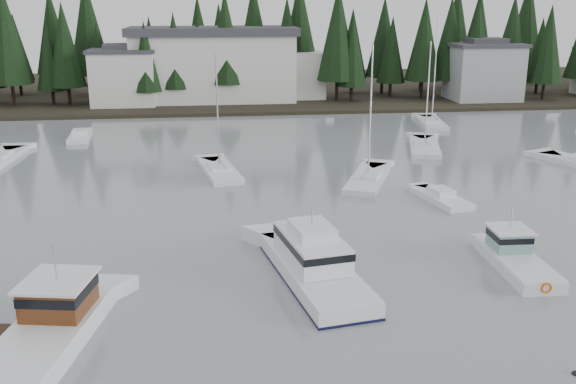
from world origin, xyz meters
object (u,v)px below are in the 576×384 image
at_px(house_east_a, 484,70).
at_px(sailboat_0, 424,148).
at_px(lobster_boat_brown, 45,333).
at_px(sailboat_4, 368,180).
at_px(house_west, 124,76).
at_px(sailboat_2, 219,172).
at_px(lobster_boat_teal, 515,260).
at_px(cabin_cruiser_center, 314,266).
at_px(sailboat_8, 431,124).
at_px(runabout_1, 441,199).
at_px(runabout_3, 80,137).
at_px(harbor_inn, 227,65).

xyz_separation_m(house_east_a, sailboat_0, (-19.11, -30.32, -4.85)).
xyz_separation_m(lobster_boat_brown, sailboat_4, (21.27, 25.50, -0.51)).
height_order(house_west, sailboat_4, sailboat_4).
bearing_deg(sailboat_2, lobster_boat_teal, -154.55).
bearing_deg(house_west, lobster_boat_brown, -86.15).
relative_size(cabin_cruiser_center, sailboat_0, 1.00).
bearing_deg(sailboat_2, lobster_boat_brown, 154.17).
height_order(sailboat_2, sailboat_8, sailboat_8).
bearing_deg(sailboat_4, house_east_a, -11.07).
bearing_deg(runabout_1, sailboat_0, -26.69).
height_order(house_east_a, cabin_cruiser_center, house_east_a).
bearing_deg(runabout_3, harbor_inn, -40.12).
height_order(harbor_inn, sailboat_0, harbor_inn).
bearing_deg(house_east_a, runabout_1, -116.15).
relative_size(lobster_boat_teal, sailboat_8, 0.52).
distance_m(house_west, harbor_inn, 15.45).
height_order(cabin_cruiser_center, sailboat_4, sailboat_4).
bearing_deg(runabout_1, lobster_boat_brown, 114.60).
xyz_separation_m(lobster_boat_brown, sailboat_8, (35.60, 50.54, -0.49)).
relative_size(sailboat_4, sailboat_8, 0.88).
xyz_separation_m(harbor_inn, cabin_cruiser_center, (2.91, -66.17, -5.05)).
xyz_separation_m(sailboat_4, runabout_1, (4.31, -6.37, 0.07)).
bearing_deg(sailboat_2, cabin_cruiser_center, -178.45).
relative_size(sailboat_0, sailboat_2, 1.04).
height_order(house_west, lobster_boat_brown, house_west).
xyz_separation_m(cabin_cruiser_center, sailboat_0, (16.95, 31.51, -0.67)).
xyz_separation_m(house_west, sailboat_2, (13.02, -38.86, -4.60)).
relative_size(sailboat_8, runabout_1, 2.15).
distance_m(house_west, runabout_3, 22.18).
relative_size(house_west, house_east_a, 0.90).
bearing_deg(house_east_a, sailboat_8, -128.89).
height_order(harbor_inn, runabout_1, harbor_inn).
relative_size(lobster_boat_brown, lobster_boat_teal, 1.45).
bearing_deg(house_east_a, runabout_3, -160.04).
bearing_deg(sailboat_0, sailboat_8, -6.40).
bearing_deg(sailboat_8, sailboat_0, 166.59).
bearing_deg(runabout_1, house_west, 19.20).
relative_size(sailboat_8, runabout_3, 2.07).
height_order(lobster_boat_brown, lobster_boat_teal, lobster_boat_brown).
bearing_deg(sailboat_8, runabout_3, 103.16).
bearing_deg(sailboat_4, sailboat_8, -7.14).
xyz_separation_m(lobster_boat_teal, runabout_3, (-32.62, 41.11, -0.34)).
distance_m(house_west, sailboat_4, 50.50).
bearing_deg(harbor_inn, cabin_cruiser_center, -87.49).
bearing_deg(lobster_boat_brown, sailboat_8, -24.61).
bearing_deg(sailboat_2, sailboat_4, -118.38).
relative_size(lobster_boat_brown, cabin_cruiser_center, 0.90).
relative_size(house_east_a, lobster_boat_teal, 1.46).
bearing_deg(house_east_a, house_west, 178.94).
bearing_deg(runabout_1, house_east_a, -38.34).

